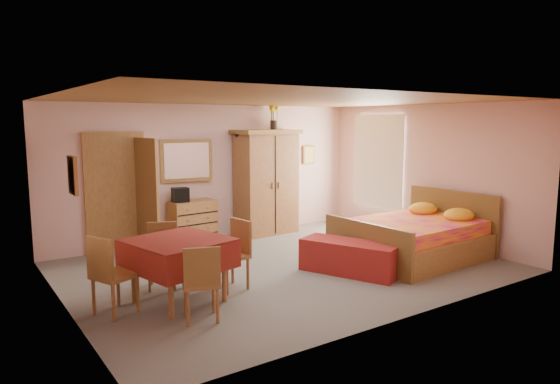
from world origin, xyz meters
TOP-DOWN VIEW (x-y plane):
  - floor at (0.00, 0.00)m, footprint 6.50×6.50m
  - ceiling at (0.00, 0.00)m, footprint 6.50×6.50m
  - wall_back at (0.00, 2.50)m, footprint 6.50×0.10m
  - wall_front at (0.00, -2.50)m, footprint 6.50×0.10m
  - wall_left at (-3.25, 0.00)m, footprint 0.10×5.00m
  - wall_right at (3.25, 0.00)m, footprint 0.10×5.00m
  - doorway at (-1.90, 2.47)m, footprint 1.06×0.12m
  - window at (3.21, 1.20)m, footprint 0.08×1.40m
  - picture_left at (-3.22, -0.60)m, footprint 0.04×0.32m
  - picture_back at (2.35, 2.47)m, footprint 0.30×0.04m
  - chest_of_drawers at (-0.56, 2.25)m, footprint 0.89×0.49m
  - wall_mirror at (-0.56, 2.46)m, footprint 1.02×0.12m
  - stereo at (-0.79, 2.24)m, footprint 0.30×0.23m
  - floor_lamp at (0.48, 2.29)m, footprint 0.30×0.30m
  - wardrobe at (1.05, 2.18)m, footprint 1.39×0.79m
  - sunflower_vase at (1.30, 2.29)m, footprint 0.21×0.21m
  - bed at (2.02, -0.80)m, footprint 2.35×1.88m
  - bench at (0.60, -0.82)m, footprint 1.08×1.56m
  - dining_table at (-2.01, -0.52)m, footprint 1.33×1.33m
  - chair_south at (-2.03, -1.20)m, footprint 0.52×0.52m
  - chair_north at (-1.98, 0.13)m, footprint 0.53×0.53m
  - chair_west at (-2.78, -0.46)m, footprint 0.57×0.57m
  - chair_east at (-1.24, -0.44)m, footprint 0.48×0.48m

SIDE VIEW (x-z plane):
  - floor at x=0.00m, z-range 0.00..0.00m
  - bench at x=0.60m, z-range 0.00..0.49m
  - chest_of_drawers at x=-0.56m, z-range 0.00..0.81m
  - dining_table at x=-2.01m, z-range 0.00..0.82m
  - chair_north at x=-1.98m, z-range 0.00..0.89m
  - chair_south at x=-2.03m, z-range 0.00..0.90m
  - chair_east at x=-1.24m, z-range 0.00..0.95m
  - chair_west at x=-2.78m, z-range 0.00..0.97m
  - bed at x=2.02m, z-range 0.00..1.06m
  - stereo at x=-0.79m, z-range 0.81..1.08m
  - doorway at x=-1.90m, z-range -0.05..2.10m
  - floor_lamp at x=0.48m, z-range 0.00..2.05m
  - wardrobe at x=1.05m, z-range 0.00..2.12m
  - wall_back at x=0.00m, z-range 0.00..2.60m
  - wall_front at x=0.00m, z-range 0.00..2.60m
  - wall_left at x=-3.25m, z-range 0.00..2.60m
  - wall_right at x=3.25m, z-range 0.00..2.60m
  - window at x=3.21m, z-range 0.48..2.42m
  - picture_back at x=2.35m, z-range 1.35..1.75m
  - wall_mirror at x=-0.56m, z-range 1.15..1.95m
  - picture_left at x=-3.22m, z-range 1.49..1.91m
  - sunflower_vase at x=1.30m, z-range 2.12..2.63m
  - ceiling at x=0.00m, z-range 2.60..2.60m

